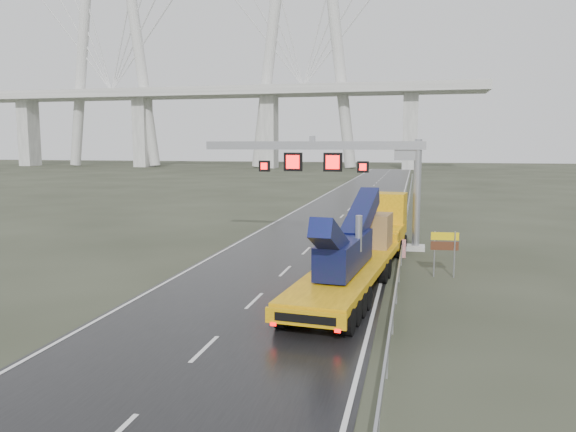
% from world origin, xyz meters
% --- Properties ---
extents(ground, '(400.00, 400.00, 0.00)m').
position_xyz_m(ground, '(0.00, 0.00, 0.00)').
color(ground, '#2B2F21').
rests_on(ground, ground).
extents(road, '(11.00, 200.00, 0.02)m').
position_xyz_m(road, '(0.00, 40.00, 0.01)').
color(road, black).
rests_on(road, ground).
extents(guardrail, '(0.20, 140.00, 1.40)m').
position_xyz_m(guardrail, '(6.10, 30.00, 0.70)').
color(guardrail, gray).
rests_on(guardrail, ground).
extents(sign_gantry, '(14.90, 1.20, 7.42)m').
position_xyz_m(sign_gantry, '(2.10, 17.99, 5.61)').
color(sign_gantry, '#9F9E9A').
rests_on(sign_gantry, ground).
extents(heavy_haul_truck, '(4.62, 19.50, 4.54)m').
position_xyz_m(heavy_haul_truck, '(4.27, 10.67, 1.76)').
color(heavy_haul_truck, yellow).
rests_on(heavy_haul_truck, ground).
extents(exit_sign_pair, '(1.41, 0.17, 2.41)m').
position_xyz_m(exit_sign_pair, '(8.35, 10.54, 1.69)').
color(exit_sign_pair, '#9EA0A7').
rests_on(exit_sign_pair, ground).
extents(striped_barrier, '(0.65, 0.36, 1.09)m').
position_xyz_m(striped_barrier, '(6.00, 15.34, 0.54)').
color(striped_barrier, red).
rests_on(striped_barrier, ground).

